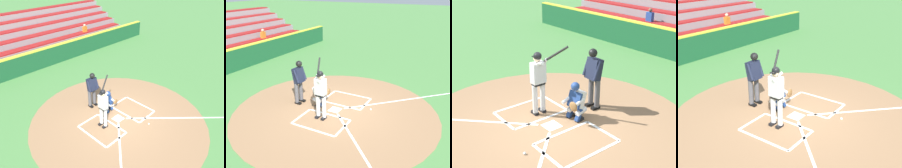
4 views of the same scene
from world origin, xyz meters
The scene contains 7 objects.
ground_plane centered at (0.00, 0.00, 0.00)m, with size 120.00×120.00×0.00m, color #4C8442.
dirt_circle centered at (0.00, 0.00, 0.01)m, with size 8.00×8.00×0.01m, color #99704C.
home_plate_and_chalk centered at (0.00, 0.88, 0.01)m, with size 7.93×4.91×0.01m.
batter centered at (0.79, -0.16, 1.10)m, with size 0.93×0.71×2.13m.
catcher centered at (-0.11, -0.76, 0.59)m, with size 0.64×0.62×1.13m.
plate_umpire centered at (0.12, -1.62, 1.08)m, with size 0.59×0.42×1.86m.
baseball centered at (-0.66, 1.27, 0.04)m, with size 0.07×0.07×0.07m, color white.
Camera 3 is at (-6.05, 4.36, 4.42)m, focal length 50.75 mm.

